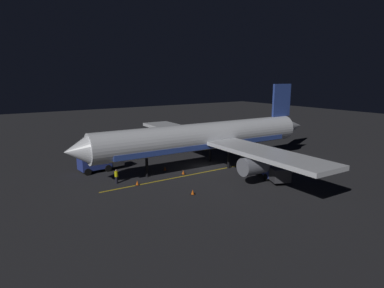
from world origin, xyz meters
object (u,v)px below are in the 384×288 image
airliner (208,137)px  traffic_cone_near_left (165,169)px  traffic_cone_near_right (193,192)px  traffic_cone_under_wing (183,172)px  baggage_truck (99,161)px  ground_crew_worker (116,176)px  traffic_cone_far (137,183)px  catering_truck (271,168)px

airliner → traffic_cone_near_left: (1.53, 5.95, -3.88)m
traffic_cone_near_right → traffic_cone_under_wing: 7.39m
baggage_truck → ground_crew_worker: (-6.27, 0.02, -0.41)m
ground_crew_worker → traffic_cone_near_right: (-8.01, -5.37, -0.64)m
baggage_truck → traffic_cone_far: size_ratio=10.75×
airliner → traffic_cone_near_left: airliner is taller
ground_crew_worker → traffic_cone_near_right: bearing=-146.2°
traffic_cone_near_right → traffic_cone_far: size_ratio=1.00×
traffic_cone_near_right → traffic_cone_under_wing: same height
baggage_truck → traffic_cone_near_right: baggage_truck is taller
baggage_truck → catering_truck: size_ratio=0.92×
traffic_cone_near_left → traffic_cone_far: same height
traffic_cone_near_left → traffic_cone_under_wing: (-2.82, -1.10, 0.00)m
airliner → traffic_cone_near_right: 11.92m
traffic_cone_far → baggage_truck: bearing=12.2°
ground_crew_worker → traffic_cone_far: size_ratio=3.16×
traffic_cone_under_wing → traffic_cone_near_left: bearing=21.3°
catering_truck → traffic_cone_near_right: (0.69, 11.21, -1.07)m
baggage_truck → traffic_cone_under_wing: 11.38m
ground_crew_worker → traffic_cone_near_right: size_ratio=3.16×
airliner → traffic_cone_near_right: (-8.00, 7.94, -3.88)m
baggage_truck → catering_truck: bearing=-132.1°
catering_truck → traffic_cone_far: 16.33m
catering_truck → traffic_cone_near_left: size_ratio=11.65×
baggage_truck → traffic_cone_far: 8.41m
airliner → catering_truck: bearing=-159.4°
ground_crew_worker → traffic_cone_near_left: 7.54m
catering_truck → ground_crew_worker: (8.70, 16.58, -0.44)m
traffic_cone_under_wing → ground_crew_worker: bearing=81.3°
traffic_cone_near_left → baggage_truck: bearing=57.1°
baggage_truck → traffic_cone_under_wing: bearing=-131.9°
baggage_truck → traffic_cone_near_left: size_ratio=10.75×
ground_crew_worker → airliner: bearing=-90.0°
ground_crew_worker → traffic_cone_near_left: ground_crew_worker is taller
traffic_cone_far → traffic_cone_near_right: bearing=-149.6°
traffic_cone_under_wing → traffic_cone_near_right: bearing=155.3°
catering_truck → traffic_cone_under_wing: 11.05m
ground_crew_worker → traffic_cone_near_left: size_ratio=3.16×
airliner → traffic_cone_near_left: 7.27m
airliner → catering_truck: size_ratio=5.89×
ground_crew_worker → traffic_cone_far: 2.67m
traffic_cone_near_right → traffic_cone_near_left: bearing=-11.7°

